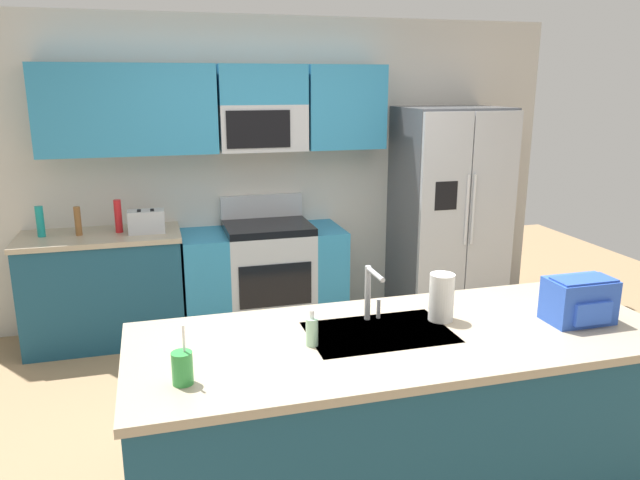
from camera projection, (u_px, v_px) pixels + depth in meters
name	position (u px, v px, depth m)	size (l,w,h in m)	color
ground_plane	(343.00, 431.00, 3.70)	(9.00, 9.00, 0.00)	#997A56
kitchen_wall_unit	(255.00, 152.00, 5.23)	(5.20, 0.43, 2.60)	beige
back_counter	(104.00, 288.00, 4.89)	(1.24, 0.63, 0.90)	navy
range_oven	(264.00, 275.00, 5.23)	(1.36, 0.61, 1.10)	#B7BABF
refrigerator	(448.00, 212.00, 5.48)	(0.90, 0.76, 1.85)	#4C4F54
island_counter	(399.00, 418.00, 3.00)	(2.57, 0.99, 0.90)	navy
toaster	(146.00, 221.00, 4.80)	(0.28, 0.16, 0.18)	#B7BABF
pepper_mill	(78.00, 221.00, 4.71)	(0.05, 0.05, 0.23)	brown
bottle_red	(118.00, 216.00, 4.80)	(0.06, 0.06, 0.26)	red
bottle_teal	(40.00, 222.00, 4.67)	(0.06, 0.06, 0.24)	teal
sink_faucet	(371.00, 289.00, 3.00)	(0.08, 0.21, 0.28)	#B7BABF
drink_cup_green	(182.00, 368.00, 2.39)	(0.08, 0.08, 0.25)	green
soap_dispenser	(312.00, 331.00, 2.74)	(0.06, 0.06, 0.17)	#A5D8B2
paper_towel_roll	(441.00, 297.00, 3.03)	(0.12, 0.12, 0.24)	white
backpack	(580.00, 299.00, 3.00)	(0.32, 0.22, 0.23)	blue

